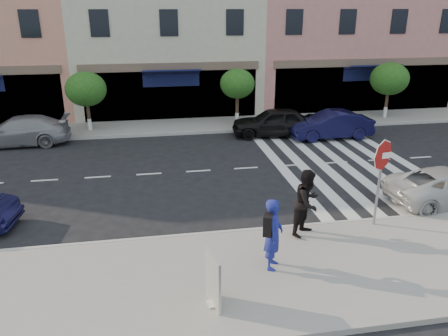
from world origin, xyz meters
TOP-DOWN VIEW (x-y plane):
  - ground at (0.00, 0.00)m, footprint 120.00×120.00m
  - sidewalk_near at (0.00, -3.75)m, footprint 60.00×4.50m
  - sidewalk_far at (0.00, 11.00)m, footprint 60.00×3.00m
  - building_centre at (-0.50, 17.00)m, footprint 11.00×9.00m
  - building_east_mid at (11.50, 17.00)m, footprint 13.00×9.00m
  - street_tree_wb at (-5.00, 10.80)m, footprint 2.10×2.10m
  - street_tree_c at (3.00, 10.80)m, footprint 1.90×1.90m
  - street_tree_ea at (12.00, 10.80)m, footprint 2.20×2.20m
  - stop_sign at (4.65, -1.84)m, footprint 0.94×0.20m
  - photographer at (1.00, -3.51)m, footprint 0.68×0.80m
  - walker at (2.43, -2.00)m, footprint 1.20×1.18m
  - poster_board at (-0.69, -4.73)m, footprint 0.34×0.80m
  - car_far_left at (-8.12, 9.10)m, footprint 4.78×2.00m
  - car_far_mid at (4.49, 8.51)m, footprint 4.50×2.26m
  - car_far_right at (7.19, 7.60)m, footprint 4.26×1.58m

SIDE VIEW (x-z plane):
  - ground at x=0.00m, z-range 0.00..0.00m
  - sidewalk_near at x=0.00m, z-range 0.00..0.15m
  - sidewalk_far at x=0.00m, z-range 0.00..0.15m
  - car_far_left at x=-8.12m, z-range 0.00..1.38m
  - car_far_right at x=7.19m, z-range 0.00..1.39m
  - car_far_mid at x=4.49m, z-range 0.00..1.47m
  - poster_board at x=-0.69m, z-range 0.13..1.37m
  - photographer at x=1.00m, z-range 0.15..2.00m
  - walker at x=2.43m, z-range 0.15..2.11m
  - stop_sign at x=4.65m, z-range 0.74..3.42m
  - street_tree_wb at x=-5.00m, z-range 0.78..3.84m
  - street_tree_c at x=3.00m, z-range 0.84..3.87m
  - street_tree_ea at x=12.00m, z-range 0.80..3.99m
  - building_centre at x=-0.50m, z-range 0.00..11.00m
  - building_east_mid at x=11.50m, z-range 0.00..13.00m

